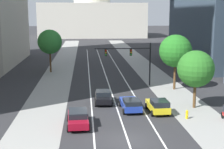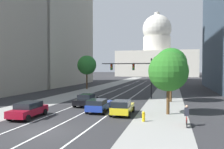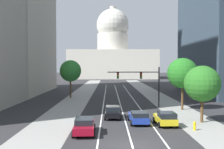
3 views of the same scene
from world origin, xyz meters
name	(u,v)px [view 3 (image 3 of 3)]	position (x,y,z in m)	size (l,w,h in m)	color
ground_plane	(117,94)	(0.00, 40.00, 0.00)	(400.00, 400.00, 0.00)	#2B2B2D
sidewalk_left	(79,97)	(-8.06, 35.00, 0.01)	(4.97, 130.00, 0.01)	gray
sidewalk_right	(157,97)	(8.06, 35.00, 0.01)	(4.97, 130.00, 0.01)	gray
lane_stripe_left	(104,103)	(-2.79, 25.00, 0.01)	(0.16, 90.00, 0.01)	white
lane_stripe_center	(120,103)	(0.00, 25.00, 0.01)	(0.16, 90.00, 0.01)	white
lane_stripe_right	(136,103)	(2.79, 25.00, 0.01)	(0.16, 90.00, 0.01)	white
capitol_building	(113,54)	(0.00, 121.16, 12.44)	(44.37, 24.22, 36.93)	beige
car_black	(113,112)	(-1.39, 11.72, 0.76)	(2.08, 4.16, 1.45)	black
car_crimson	(84,125)	(-4.19, 3.89, 0.79)	(2.21, 4.52, 1.48)	maroon
car_yellow	(166,118)	(4.19, 7.41, 0.80)	(2.11, 4.20, 1.53)	yellow
car_blue	(139,117)	(1.40, 8.40, 0.76)	(2.16, 4.55, 1.43)	#1E389E
traffic_signal_mast	(142,79)	(3.27, 20.76, 4.32)	(8.07, 0.39, 6.22)	black
fire_hydrant	(195,126)	(6.61, 5.13, 0.46)	(0.26, 0.35, 0.91)	yellow
street_tree_mid_right	(182,73)	(8.82, 18.09, 5.31)	(4.44, 4.44, 7.55)	#51381E
street_tree_near_left	(70,71)	(-9.56, 33.24, 5.39)	(4.28, 4.28, 7.55)	#51381E
street_tree_near_right	(202,84)	(8.63, 8.99, 4.38)	(4.06, 4.06, 6.43)	#51381E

